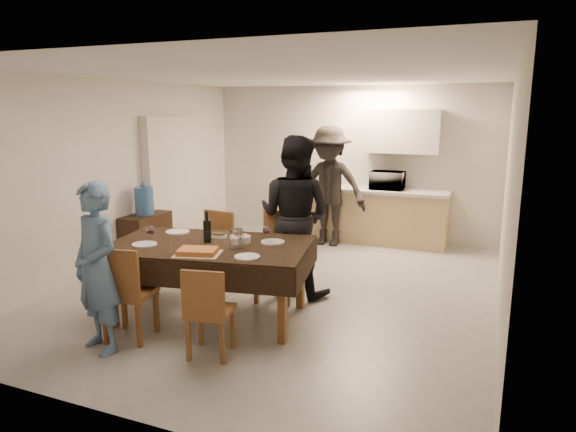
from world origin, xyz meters
name	(u,v)px	position (x,y,z in m)	size (l,w,h in m)	color
floor	(284,288)	(0.00, 0.00, 0.00)	(5.00, 6.00, 0.02)	#A09F9B
ceiling	(283,74)	(0.00, 0.00, 2.60)	(5.00, 6.00, 0.02)	white
wall_back	(351,162)	(0.00, 3.00, 1.30)	(5.00, 0.02, 2.60)	silver
wall_front	(112,246)	(0.00, -3.00, 1.30)	(5.00, 0.02, 2.60)	silver
wall_left	(118,176)	(-2.50, 0.00, 1.30)	(0.02, 6.00, 2.60)	silver
wall_right	(508,199)	(2.50, 0.00, 1.30)	(0.02, 6.00, 2.60)	silver
stub_partition	(174,182)	(-2.42, 1.20, 1.05)	(0.15, 1.40, 2.10)	beige
kitchen_base_cabinet	(379,217)	(0.60, 2.68, 0.43)	(2.20, 0.60, 0.86)	tan
kitchen_worktop	(380,190)	(0.60, 2.68, 0.89)	(2.24, 0.64, 0.05)	#B9B8B3
upper_cabinet	(403,131)	(0.90, 2.82, 1.85)	(1.20, 0.34, 0.70)	silver
dining_table	(209,247)	(-0.37, -1.14, 0.78)	(2.28, 1.58, 0.82)	black
chair_near_left	(123,284)	(-0.82, -1.98, 0.58)	(0.50, 0.51, 0.52)	brown
chair_near_right	(205,303)	(0.08, -1.97, 0.52)	(0.46, 0.46, 0.46)	brown
chair_far_left	(206,245)	(-0.82, -0.48, 0.59)	(0.48, 0.48, 0.52)	brown
chair_far_right	(274,250)	(0.08, -0.49, 0.63)	(0.51, 0.51, 0.56)	brown
console	(146,238)	(-2.28, 0.25, 0.36)	(0.39, 0.77, 0.72)	black
water_jug	(144,201)	(-2.28, 0.25, 0.92)	(0.27, 0.27, 0.40)	#4073BA
wine_bottle	(207,227)	(-0.42, -1.09, 0.99)	(0.08, 0.08, 0.34)	black
water_pitcher	(236,239)	(-0.02, -1.19, 0.92)	(0.13, 0.13, 0.20)	white
savoury_tart	(198,251)	(-0.27, -1.52, 0.85)	(0.44, 0.33, 0.05)	#C67D3A
salad_bowl	(242,239)	(-0.07, -0.96, 0.85)	(0.18, 0.18, 0.07)	white
mushroom_dish	(218,236)	(-0.42, -0.86, 0.83)	(0.18, 0.18, 0.03)	white
wine_glass_a	(151,235)	(-0.92, -1.39, 0.92)	(0.09, 0.09, 0.20)	white
wine_glass_b	(266,235)	(0.18, -0.89, 0.91)	(0.09, 0.09, 0.19)	white
wine_glass_c	(207,228)	(-0.57, -0.84, 0.90)	(0.08, 0.08, 0.17)	white
plate_near_left	(144,244)	(-0.97, -1.44, 0.83)	(0.25, 0.25, 0.01)	white
plate_near_right	(247,257)	(0.23, -1.44, 0.82)	(0.25, 0.25, 0.01)	white
plate_far_left	(178,232)	(-0.97, -0.84, 0.83)	(0.27, 0.27, 0.02)	white
plate_far_right	(273,242)	(0.23, -0.84, 0.83)	(0.25, 0.25, 0.01)	white
microwave	(387,180)	(0.71, 2.68, 1.06)	(0.54, 0.36, 0.30)	silver
person_near	(97,268)	(-0.92, -2.19, 0.79)	(0.58, 0.38, 1.59)	#507199
person_far	(295,216)	(0.18, -0.09, 0.96)	(0.93, 0.73, 1.91)	black
person_kitchen	(329,186)	(-0.15, 2.23, 0.97)	(1.26, 0.72, 1.94)	black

